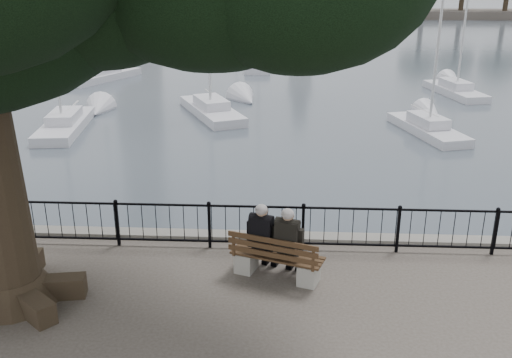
# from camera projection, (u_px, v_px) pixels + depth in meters

# --- Properties ---
(harbor) EXTENTS (260.00, 260.00, 1.20)m
(harbor) POSITION_uv_depth(u_px,v_px,m) (257.00, 258.00, 12.97)
(harbor) COLOR slate
(harbor) RESTS_ON ground
(railing) EXTENTS (22.06, 0.06, 1.00)m
(railing) POSITION_uv_depth(u_px,v_px,m) (256.00, 225.00, 12.13)
(railing) COLOR black
(railing) RESTS_ON ground
(bench) EXTENTS (1.89, 1.11, 0.95)m
(bench) POSITION_uv_depth(u_px,v_px,m) (276.00, 262.00, 11.05)
(bench) COLOR gray
(bench) RESTS_ON ground
(person_left) EXTENTS (0.61, 0.83, 1.51)m
(person_left) POSITION_uv_depth(u_px,v_px,m) (264.00, 240.00, 11.12)
(person_left) COLOR black
(person_left) RESTS_ON ground
(person_right) EXTENTS (0.61, 0.83, 1.51)m
(person_right) POSITION_uv_depth(u_px,v_px,m) (289.00, 245.00, 10.93)
(person_right) COLOR black
(person_right) RESTS_ON ground
(lion_monument) EXTENTS (6.04, 6.04, 8.90)m
(lion_monument) POSITION_uv_depth(u_px,v_px,m) (302.00, 18.00, 56.26)
(lion_monument) COLOR slate
(lion_monument) RESTS_ON ground
(sailboat_a) EXTENTS (2.24, 5.74, 10.35)m
(sailboat_a) POSITION_uv_depth(u_px,v_px,m) (65.00, 123.00, 25.15)
(sailboat_a) COLOR silver
(sailboat_a) RESTS_ON ground
(sailboat_b) EXTENTS (3.92, 5.97, 11.52)m
(sailboat_b) POSITION_uv_depth(u_px,v_px,m) (211.00, 109.00, 27.70)
(sailboat_b) COLOR silver
(sailboat_b) RESTS_ON ground
(sailboat_c) EXTENTS (2.74, 5.20, 10.78)m
(sailboat_c) POSITION_uv_depth(u_px,v_px,m) (428.00, 126.00, 24.57)
(sailboat_c) COLOR silver
(sailboat_c) RESTS_ON ground
(sailboat_d) EXTENTS (2.55, 5.43, 8.51)m
(sailboat_d) POSITION_uv_depth(u_px,v_px,m) (455.00, 90.00, 32.28)
(sailboat_d) COLOR silver
(sailboat_d) RESTS_ON ground
(sailboat_e) EXTENTS (3.90, 5.94, 13.33)m
(sailboat_e) POSITION_uv_depth(u_px,v_px,m) (103.00, 74.00, 36.57)
(sailboat_e) COLOR silver
(sailboat_e) RESTS_ON ground
(sailboat_f) EXTENTS (1.83, 6.24, 12.33)m
(sailboat_f) POSITION_uv_depth(u_px,v_px,m) (259.00, 63.00, 41.14)
(sailboat_f) COLOR silver
(sailboat_f) RESTS_ON ground
(sailboat_h) EXTENTS (3.30, 5.55, 12.57)m
(sailboat_h) POSITION_uv_depth(u_px,v_px,m) (236.00, 45.00, 50.59)
(sailboat_h) COLOR silver
(sailboat_h) RESTS_ON ground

